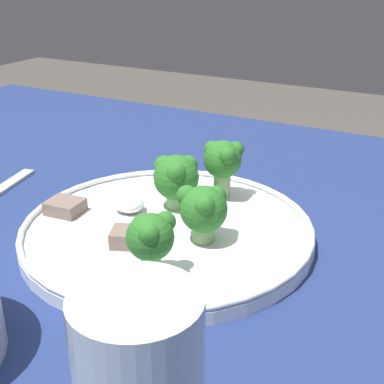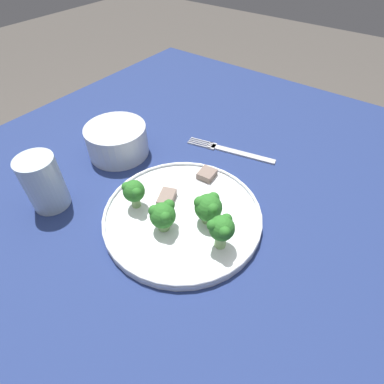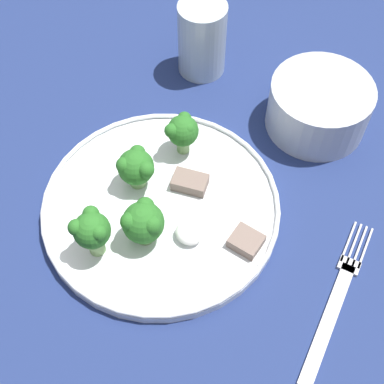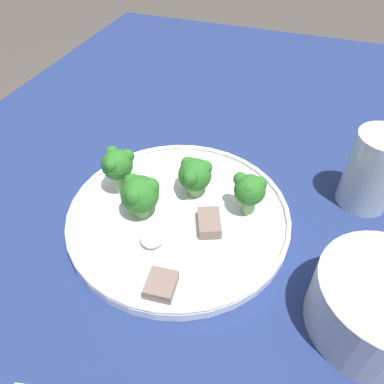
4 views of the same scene
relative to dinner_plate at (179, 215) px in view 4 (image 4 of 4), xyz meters
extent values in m
cube|color=navy|center=(-0.03, 0.07, -0.02)|extent=(1.36, 1.00, 0.03)
cylinder|color=brown|center=(-0.64, -0.37, -0.40)|extent=(0.06, 0.06, 0.71)
cylinder|color=white|center=(0.00, 0.00, 0.00)|extent=(0.28, 0.28, 0.01)
torus|color=white|center=(0.00, 0.00, 0.01)|extent=(0.28, 0.28, 0.01)
cylinder|color=#B7BCC6|center=(0.07, 0.24, 0.03)|extent=(0.13, 0.13, 0.07)
cylinder|color=white|center=(0.07, 0.24, 0.02)|extent=(0.11, 0.11, 0.05)
cylinder|color=#B2C1CC|center=(-0.12, 0.22, 0.04)|extent=(0.07, 0.07, 0.11)
cylinder|color=silver|center=(-0.12, 0.22, 0.02)|extent=(0.06, 0.06, 0.06)
cylinder|color=#7FA866|center=(-0.03, 0.08, 0.01)|extent=(0.02, 0.02, 0.02)
sphere|color=#286B23|center=(-0.03, 0.08, 0.04)|extent=(0.04, 0.04, 0.04)
sphere|color=#286B23|center=(-0.02, 0.08, 0.05)|extent=(0.02, 0.02, 0.02)
sphere|color=#286B23|center=(-0.04, 0.09, 0.05)|extent=(0.02, 0.02, 0.02)
sphere|color=#286B23|center=(-0.04, 0.07, 0.05)|extent=(0.02, 0.02, 0.02)
cylinder|color=#7FA866|center=(-0.02, -0.09, 0.02)|extent=(0.02, 0.02, 0.03)
sphere|color=#286B23|center=(-0.02, -0.09, 0.05)|extent=(0.04, 0.04, 0.04)
sphere|color=#286B23|center=(0.00, -0.09, 0.06)|extent=(0.02, 0.02, 0.02)
sphere|color=#286B23|center=(-0.02, -0.08, 0.06)|extent=(0.02, 0.02, 0.02)
sphere|color=#286B23|center=(-0.02, -0.10, 0.06)|extent=(0.02, 0.02, 0.02)
cylinder|color=#7FA866|center=(0.02, -0.04, 0.01)|extent=(0.02, 0.02, 0.02)
sphere|color=#286B23|center=(0.02, -0.04, 0.04)|extent=(0.05, 0.05, 0.05)
sphere|color=#286B23|center=(0.03, -0.04, 0.05)|extent=(0.02, 0.02, 0.02)
sphere|color=#286B23|center=(0.01, -0.03, 0.05)|extent=(0.02, 0.02, 0.02)
sphere|color=#286B23|center=(0.01, -0.06, 0.05)|extent=(0.02, 0.02, 0.02)
cylinder|color=#7FA866|center=(-0.04, 0.01, 0.01)|extent=(0.02, 0.02, 0.02)
sphere|color=#286B23|center=(-0.04, 0.01, 0.04)|extent=(0.04, 0.04, 0.04)
sphere|color=#286B23|center=(-0.03, 0.01, 0.05)|extent=(0.02, 0.02, 0.02)
sphere|color=#286B23|center=(-0.05, 0.02, 0.05)|extent=(0.02, 0.02, 0.02)
sphere|color=#286B23|center=(-0.05, 0.00, 0.05)|extent=(0.02, 0.02, 0.02)
cube|color=#756056|center=(0.01, 0.04, 0.01)|extent=(0.05, 0.04, 0.02)
cube|color=#756056|center=(0.11, 0.02, 0.01)|extent=(0.04, 0.03, 0.01)
ellipsoid|color=white|center=(0.05, -0.01, 0.01)|extent=(0.03, 0.03, 0.02)
camera|label=1|loc=(-0.24, 0.40, 0.25)|focal=50.00mm
camera|label=2|loc=(-0.27, -0.22, 0.41)|focal=28.00mm
camera|label=3|loc=(0.24, -0.24, 0.54)|focal=50.00mm
camera|label=4|loc=(0.31, 0.13, 0.35)|focal=35.00mm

